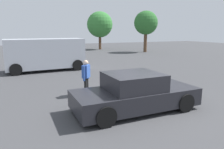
{
  "coord_description": "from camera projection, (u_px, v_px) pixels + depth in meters",
  "views": [
    {
      "loc": [
        -3.93,
        -5.97,
        2.73
      ],
      "look_at": [
        -0.28,
        2.15,
        0.9
      ],
      "focal_mm": 34.0,
      "sensor_mm": 36.0,
      "label": 1
    }
  ],
  "objects": [
    {
      "name": "ground_plane",
      "position": [
        144.0,
        110.0,
        7.46
      ],
      "size": [
        80.0,
        80.0,
        0.0
      ],
      "primitive_type": "plane",
      "color": "#424244"
    },
    {
      "name": "sedan_foreground",
      "position": [
        135.0,
        93.0,
        7.35
      ],
      "size": [
        4.35,
        1.91,
        1.32
      ],
      "rotation": [
        0.0,
        0.0,
        -0.0
      ],
      "color": "#232328",
      "rests_on": "ground_plane"
    },
    {
      "name": "dog",
      "position": [
        195.0,
        92.0,
        8.79
      ],
      "size": [
        0.47,
        0.43,
        0.39
      ],
      "rotation": [
        0.0,
        0.0,
        5.58
      ],
      "color": "olive",
      "rests_on": "ground_plane"
    },
    {
      "name": "van_white",
      "position": [
        45.0,
        54.0,
        14.7
      ],
      "size": [
        5.25,
        2.33,
        2.2
      ],
      "rotation": [
        0.0,
        0.0,
        3.18
      ],
      "color": "#B2B7C1",
      "rests_on": "ground_plane"
    },
    {
      "name": "pedestrian",
      "position": [
        86.0,
        75.0,
        9.07
      ],
      "size": [
        0.44,
        0.47,
        1.53
      ],
      "rotation": [
        0.0,
        0.0,
        2.47
      ],
      "color": "black",
      "rests_on": "ground_plane"
    },
    {
      "name": "tree_back_left",
      "position": [
        146.0,
        23.0,
        27.41
      ],
      "size": [
        3.05,
        3.05,
        5.31
      ],
      "color": "brown",
      "rests_on": "ground_plane"
    },
    {
      "name": "tree_back_center",
      "position": [
        100.0,
        25.0,
        31.42
      ],
      "size": [
        3.79,
        3.79,
        5.58
      ],
      "color": "brown",
      "rests_on": "ground_plane"
    }
  ]
}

